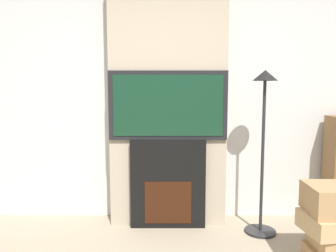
# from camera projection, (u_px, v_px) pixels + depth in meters

# --- Properties ---
(wall_back) EXTENTS (6.00, 0.06, 2.70)m
(wall_back) POSITION_uv_depth(u_px,v_px,m) (168.00, 95.00, 3.58)
(wall_back) COLOR silver
(wall_back) RESTS_ON ground_plane
(chimney_breast) EXTENTS (1.19, 0.28, 2.70)m
(chimney_breast) POSITION_uv_depth(u_px,v_px,m) (168.00, 95.00, 3.40)
(chimney_breast) COLOR tan
(chimney_breast) RESTS_ON ground_plane
(fireplace) EXTENTS (0.76, 0.15, 0.91)m
(fireplace) POSITION_uv_depth(u_px,v_px,m) (168.00, 183.00, 3.36)
(fireplace) COLOR black
(fireplace) RESTS_ON ground_plane
(television) EXTENTS (1.19, 0.07, 0.69)m
(television) POSITION_uv_depth(u_px,v_px,m) (168.00, 105.00, 3.27)
(television) COLOR black
(television) RESTS_ON fireplace
(floor_lamp) EXTENTS (0.30, 0.30, 1.59)m
(floor_lamp) POSITION_uv_depth(u_px,v_px,m) (264.00, 128.00, 3.13)
(floor_lamp) COLOR #262628
(floor_lamp) RESTS_ON ground_plane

